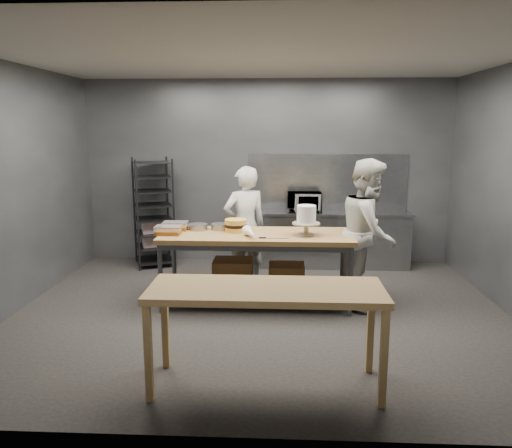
{
  "coord_description": "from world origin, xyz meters",
  "views": [
    {
      "loc": [
        0.23,
        -5.77,
        2.24
      ],
      "look_at": [
        -0.07,
        0.29,
        1.05
      ],
      "focal_mm": 35.0,
      "sensor_mm": 36.0,
      "label": 1
    }
  ],
  "objects_px": {
    "layer_cake": "(236,225)",
    "chef_right": "(369,233)",
    "speed_rack": "(154,213)",
    "microwave": "(304,202)",
    "near_counter": "(266,297)",
    "frosted_cake_stand": "(306,217)",
    "chef_behind": "(245,227)",
    "work_table": "(256,260)"
  },
  "relations": [
    {
      "from": "chef_right",
      "to": "microwave",
      "type": "relative_size",
      "value": 3.42
    },
    {
      "from": "speed_rack",
      "to": "microwave",
      "type": "relative_size",
      "value": 3.23
    },
    {
      "from": "work_table",
      "to": "frosted_cake_stand",
      "type": "distance_m",
      "value": 0.86
    },
    {
      "from": "chef_behind",
      "to": "layer_cake",
      "type": "relative_size",
      "value": 6.1
    },
    {
      "from": "near_counter",
      "to": "speed_rack",
      "type": "distance_m",
      "value": 4.29
    },
    {
      "from": "chef_behind",
      "to": "chef_right",
      "type": "relative_size",
      "value": 0.92
    },
    {
      "from": "speed_rack",
      "to": "layer_cake",
      "type": "relative_size",
      "value": 6.27
    },
    {
      "from": "work_table",
      "to": "speed_rack",
      "type": "height_order",
      "value": "speed_rack"
    },
    {
      "from": "near_counter",
      "to": "frosted_cake_stand",
      "type": "bearing_deg",
      "value": 77.71
    },
    {
      "from": "work_table",
      "to": "layer_cake",
      "type": "relative_size",
      "value": 8.6
    },
    {
      "from": "layer_cake",
      "to": "frosted_cake_stand",
      "type": "bearing_deg",
      "value": -11.39
    },
    {
      "from": "speed_rack",
      "to": "work_table",
      "type": "bearing_deg",
      "value": -44.83
    },
    {
      "from": "work_table",
      "to": "chef_right",
      "type": "bearing_deg",
      "value": 2.21
    },
    {
      "from": "near_counter",
      "to": "frosted_cake_stand",
      "type": "xyz_separation_m",
      "value": [
        0.43,
        1.99,
        0.34
      ]
    },
    {
      "from": "speed_rack",
      "to": "microwave",
      "type": "height_order",
      "value": "speed_rack"
    },
    {
      "from": "chef_behind",
      "to": "frosted_cake_stand",
      "type": "bearing_deg",
      "value": 109.84
    },
    {
      "from": "microwave",
      "to": "near_counter",
      "type": "bearing_deg",
      "value": -97.24
    },
    {
      "from": "speed_rack",
      "to": "frosted_cake_stand",
      "type": "relative_size",
      "value": 4.69
    },
    {
      "from": "work_table",
      "to": "near_counter",
      "type": "bearing_deg",
      "value": -84.82
    },
    {
      "from": "work_table",
      "to": "chef_right",
      "type": "height_order",
      "value": "chef_right"
    },
    {
      "from": "chef_right",
      "to": "layer_cake",
      "type": "distance_m",
      "value": 1.68
    },
    {
      "from": "work_table",
      "to": "chef_behind",
      "type": "height_order",
      "value": "chef_behind"
    },
    {
      "from": "near_counter",
      "to": "chef_right",
      "type": "distance_m",
      "value": 2.47
    },
    {
      "from": "speed_rack",
      "to": "frosted_cake_stand",
      "type": "distance_m",
      "value": 3.02
    },
    {
      "from": "work_table",
      "to": "chef_right",
      "type": "xyz_separation_m",
      "value": [
        1.42,
        0.05,
        0.36
      ]
    },
    {
      "from": "chef_behind",
      "to": "layer_cake",
      "type": "bearing_deg",
      "value": 60.04
    },
    {
      "from": "speed_rack",
      "to": "chef_right",
      "type": "height_order",
      "value": "chef_right"
    },
    {
      "from": "chef_right",
      "to": "near_counter",
      "type": "bearing_deg",
      "value": 167.48
    },
    {
      "from": "work_table",
      "to": "chef_behind",
      "type": "bearing_deg",
      "value": 104.41
    },
    {
      "from": "microwave",
      "to": "layer_cake",
      "type": "distance_m",
      "value": 1.98
    },
    {
      "from": "chef_behind",
      "to": "speed_rack",
      "type": "bearing_deg",
      "value": -56.55
    },
    {
      "from": "near_counter",
      "to": "microwave",
      "type": "relative_size",
      "value": 3.69
    },
    {
      "from": "layer_cake",
      "to": "chef_right",
      "type": "bearing_deg",
      "value": -0.84
    },
    {
      "from": "frosted_cake_stand",
      "to": "work_table",
      "type": "bearing_deg",
      "value": 170.98
    },
    {
      "from": "chef_right",
      "to": "microwave",
      "type": "xyz_separation_m",
      "value": [
        -0.73,
        1.77,
        0.12
      ]
    },
    {
      "from": "near_counter",
      "to": "chef_right",
      "type": "height_order",
      "value": "chef_right"
    },
    {
      "from": "frosted_cake_stand",
      "to": "layer_cake",
      "type": "height_order",
      "value": "frosted_cake_stand"
    },
    {
      "from": "chef_behind",
      "to": "near_counter",
      "type": "bearing_deg",
      "value": 73.59
    },
    {
      "from": "chef_behind",
      "to": "microwave",
      "type": "relative_size",
      "value": 3.14
    },
    {
      "from": "speed_rack",
      "to": "frosted_cake_stand",
      "type": "xyz_separation_m",
      "value": [
        2.37,
        -1.84,
        0.29
      ]
    },
    {
      "from": "work_table",
      "to": "chef_right",
      "type": "distance_m",
      "value": 1.46
    },
    {
      "from": "microwave",
      "to": "frosted_cake_stand",
      "type": "distance_m",
      "value": 1.92
    }
  ]
}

